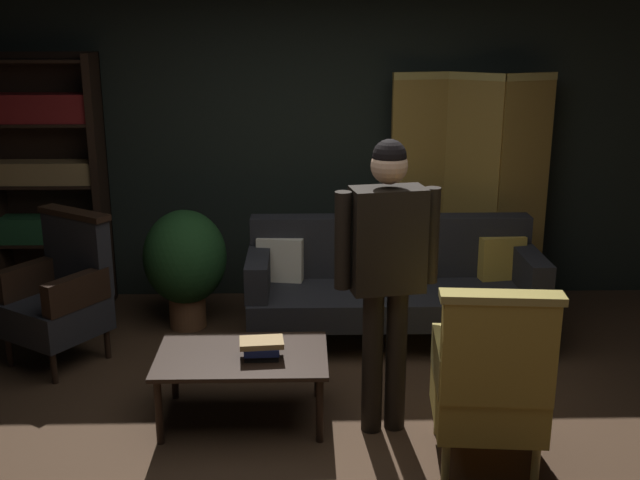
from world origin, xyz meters
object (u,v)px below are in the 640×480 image
Objects in this scene: armchair_gilt_accent at (490,381)px; armchair_wing_left at (62,293)px; standing_figure at (387,262)px; book_tan_leather at (262,343)px; velvet_couch at (392,279)px; book_black_cloth at (262,355)px; bookshelf at (47,177)px; potted_plant at (185,261)px; book_navy_cloth at (262,349)px; folding_screen at (470,188)px; coffee_table at (242,361)px.

armchair_wing_left is (-2.63, 1.38, 0.00)m from armchair_gilt_accent.
book_tan_leather is (-0.70, 0.08, -0.51)m from standing_figure.
standing_figure is (-0.20, -1.34, 0.57)m from velvet_couch.
bookshelf is at bearing 132.02° from book_black_cloth.
potted_plant is 4.58× the size of book_navy_cloth.
standing_figure reaches higher than velvet_couch.
potted_plant is (1.15, -0.51, -0.54)m from bookshelf.
book_navy_cloth is (-1.22, 0.47, -0.02)m from armchair_gilt_accent.
folding_screen reaches higher than coffee_table.
bookshelf is 2.87m from velvet_couch.
armchair_gilt_accent is 4.13× the size of book_tan_leather.
folding_screen is at bearing 66.19° from standing_figure.
book_black_cloth is (-0.70, 0.08, -0.59)m from standing_figure.
folding_screen is 2.33m from potted_plant.
bookshelf is 1.29m from armchair_wing_left.
bookshelf reaches higher than standing_figure.
velvet_couch is 2.04× the size of armchair_gilt_accent.
book_black_cloth is at bearing 173.39° from standing_figure.
coffee_table is 0.16m from book_navy_cloth.
book_navy_cloth is at bearing -125.67° from velvet_couch.
potted_plant is (-2.24, -0.45, -0.45)m from folding_screen.
bookshelf reaches higher than velvet_couch.
potted_plant is 1.62m from book_black_cloth.
coffee_table is at bearing 158.19° from book_tan_leather.
book_navy_cloth is at bearing 0.00° from book_tan_leather.
velvet_couch is (2.70, -0.74, -0.62)m from bookshelf.
book_tan_leather is at bearing -21.81° from coffee_table.
book_black_cloth is at bearing -125.67° from velvet_couch.
standing_figure is at bearing -25.11° from armchair_wing_left.
coffee_table is 1.54m from potted_plant.
armchair_gilt_accent is 5.28× the size of book_black_cloth.
book_tan_leather is at bearing 0.00° from book_navy_cloth.
book_black_cloth is 0.08m from book_tan_leather.
bookshelf reaches higher than potted_plant.
folding_screen is at bearing 47.78° from coffee_table.
armchair_gilt_accent is at bearing -98.87° from folding_screen.
standing_figure reaches higher than book_black_cloth.
velvet_couch is (-0.69, -0.68, -0.53)m from folding_screen.
armchair_gilt_accent is (-0.38, -2.40, -0.50)m from folding_screen.
velvet_couch is 10.76× the size of book_black_cloth.
velvet_couch is at bearing 8.42° from armchair_wing_left.
coffee_table is (-1.71, -1.89, -0.61)m from folding_screen.
book_navy_cloth is at bearing -66.26° from potted_plant.
bookshelf is 1.37m from potted_plant.
book_black_cloth is (1.42, -0.91, -0.05)m from armchair_wing_left.
velvet_couch is at bearing 49.81° from coffee_table.
armchair_wing_left is at bearing 147.24° from book_tan_leather.
armchair_gilt_accent reaches higher than coffee_table.
armchair_wing_left is at bearing 154.89° from standing_figure.
potted_plant is at bearing 36.67° from armchair_wing_left.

